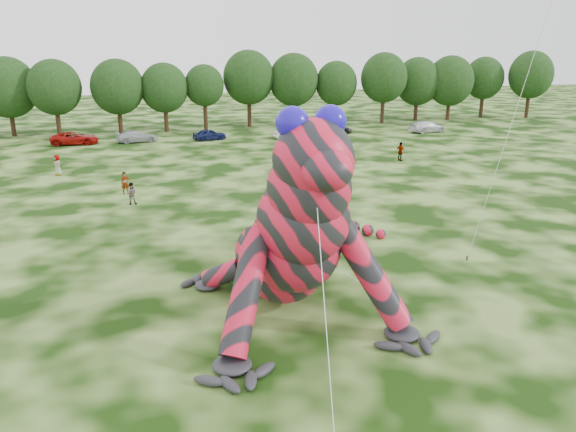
% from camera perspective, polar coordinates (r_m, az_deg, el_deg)
% --- Properties ---
extents(ground, '(240.00, 240.00, 0.00)m').
position_cam_1_polar(ground, '(24.18, 8.66, -10.45)').
color(ground, '#16330A').
rests_on(ground, ground).
extents(inflatable_gecko, '(16.38, 19.07, 9.08)m').
position_cam_1_polar(inflatable_gecko, '(24.86, -1.44, 1.77)').
color(inflatable_gecko, red).
rests_on(inflatable_gecko, ground).
extents(tree_5, '(7.16, 6.44, 9.80)m').
position_cam_1_polar(tree_5, '(79.30, -26.49, 10.79)').
color(tree_5, black).
rests_on(tree_5, ground).
extents(tree_6, '(6.52, 5.86, 9.49)m').
position_cam_1_polar(tree_6, '(76.79, -22.55, 11.00)').
color(tree_6, black).
rests_on(tree_6, ground).
extents(tree_7, '(6.68, 6.01, 9.48)m').
position_cam_1_polar(tree_7, '(76.47, -16.88, 11.52)').
color(tree_7, black).
rests_on(tree_7, ground).
extents(tree_8, '(6.14, 5.53, 8.94)m').
position_cam_1_polar(tree_8, '(76.83, -12.41, 11.67)').
color(tree_8, black).
rests_on(tree_8, ground).
extents(tree_9, '(5.27, 4.74, 8.68)m').
position_cam_1_polar(tree_9, '(77.73, -8.45, 11.84)').
color(tree_9, black).
rests_on(tree_9, ground).
extents(tree_10, '(7.09, 6.38, 10.50)m').
position_cam_1_polar(tree_10, '(79.95, -4.00, 12.77)').
color(tree_10, black).
rests_on(tree_10, ground).
extents(tree_11, '(7.01, 6.31, 10.07)m').
position_cam_1_polar(tree_11, '(81.17, 0.59, 12.72)').
color(tree_11, black).
rests_on(tree_11, ground).
extents(tree_12, '(5.99, 5.39, 8.97)m').
position_cam_1_polar(tree_12, '(82.77, 4.91, 12.36)').
color(tree_12, black).
rests_on(tree_12, ground).
extents(tree_13, '(6.83, 6.15, 10.13)m').
position_cam_1_polar(tree_13, '(84.96, 9.68, 12.69)').
color(tree_13, black).
rests_on(tree_13, ground).
extents(tree_14, '(6.82, 6.14, 9.40)m').
position_cam_1_polar(tree_14, '(89.27, 12.98, 12.47)').
color(tree_14, black).
rests_on(tree_14, ground).
extents(tree_15, '(7.17, 6.45, 9.63)m').
position_cam_1_polar(tree_15, '(90.96, 16.12, 12.39)').
color(tree_15, black).
rests_on(tree_15, ground).
extents(tree_16, '(6.26, 5.63, 9.37)m').
position_cam_1_polar(tree_16, '(96.13, 19.22, 12.26)').
color(tree_16, black).
rests_on(tree_16, ground).
extents(tree_17, '(6.98, 6.28, 10.30)m').
position_cam_1_polar(tree_17, '(97.82, 23.36, 12.17)').
color(tree_17, black).
rests_on(tree_17, ground).
extents(car_2, '(5.50, 2.81, 1.49)m').
position_cam_1_polar(car_2, '(70.01, -20.84, 7.40)').
color(car_2, '#990D09').
rests_on(car_2, ground).
extents(car_3, '(4.95, 2.49, 1.38)m').
position_cam_1_polar(car_3, '(69.44, -15.11, 7.80)').
color(car_3, '#A6AAAF').
rests_on(car_3, ground).
extents(car_4, '(4.21, 2.26, 1.36)m').
position_cam_1_polar(car_4, '(69.33, -7.97, 8.20)').
color(car_4, '#111844').
rests_on(car_4, ground).
extents(car_5, '(4.04, 1.97, 1.27)m').
position_cam_1_polar(car_5, '(69.74, 0.10, 8.38)').
color(car_5, beige).
rests_on(car_5, ground).
extents(car_6, '(4.83, 2.66, 1.28)m').
position_cam_1_polar(car_6, '(74.06, 4.72, 8.83)').
color(car_6, black).
rests_on(car_6, ground).
extents(car_7, '(5.47, 3.01, 1.50)m').
position_cam_1_polar(car_7, '(77.14, 13.94, 8.80)').
color(car_7, silver).
rests_on(car_7, ground).
extents(spectator_4, '(0.93, 1.06, 1.83)m').
position_cam_1_polar(spectator_4, '(53.66, -22.37, 4.80)').
color(spectator_4, gray).
rests_on(spectator_4, ground).
extents(spectator_1, '(0.88, 0.74, 1.61)m').
position_cam_1_polar(spectator_1, '(42.07, -15.64, 2.23)').
color(spectator_1, gray).
rests_on(spectator_1, ground).
extents(spectator_2, '(1.14, 0.83, 1.58)m').
position_cam_1_polar(spectator_2, '(56.02, 2.93, 6.39)').
color(spectator_2, gray).
rests_on(spectator_2, ground).
extents(spectator_5, '(1.64, 0.75, 1.70)m').
position_cam_1_polar(spectator_5, '(39.33, 4.67, 1.87)').
color(spectator_5, gray).
rests_on(spectator_5, ground).
extents(spectator_3, '(0.86, 1.18, 1.86)m').
position_cam_1_polar(spectator_3, '(57.17, 11.36, 6.44)').
color(spectator_3, gray).
rests_on(spectator_3, ground).
extents(spectator_0, '(0.71, 0.52, 1.76)m').
position_cam_1_polar(spectator_0, '(45.02, -16.20, 3.23)').
color(spectator_0, gray).
rests_on(spectator_0, ground).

